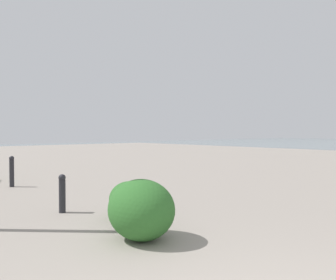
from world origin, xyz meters
TOP-DOWN VIEW (x-y plane):
  - bollard_near at (5.10, -0.87)m, footprint 0.13×0.13m
  - bollard_mid at (8.74, -1.10)m, footprint 0.13×0.13m
  - shrub_low at (2.90, -1.01)m, footprint 0.98×0.88m
  - shrub_wide at (3.95, -1.56)m, footprint 0.74×0.67m

SIDE VIEW (x-z plane):
  - shrub_wide at x=3.95m, z-range 0.00..0.63m
  - bollard_near at x=5.10m, z-range 0.02..0.72m
  - shrub_low at x=2.90m, z-range 0.00..0.83m
  - bollard_mid at x=8.74m, z-range 0.02..0.85m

